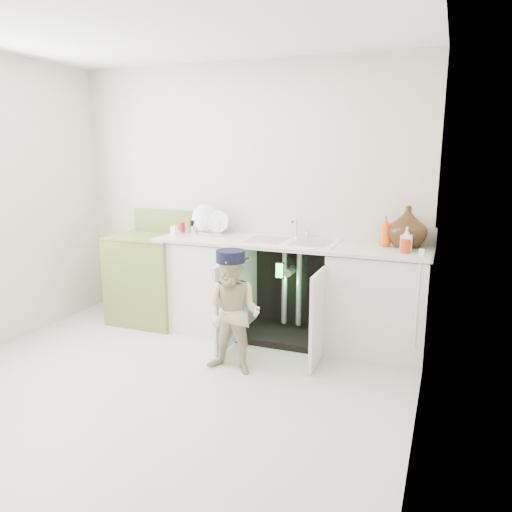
{
  "coord_description": "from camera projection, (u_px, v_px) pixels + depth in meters",
  "views": [
    {
      "loc": [
        1.86,
        -2.94,
        1.72
      ],
      "look_at": [
        0.43,
        0.7,
        0.86
      ],
      "focal_mm": 35.0,
      "sensor_mm": 36.0,
      "label": 1
    }
  ],
  "objects": [
    {
      "name": "ground",
      "position": [
        168.0,
        383.0,
        3.71
      ],
      "size": [
        3.5,
        3.5,
        0.0
      ],
      "primitive_type": "plane",
      "color": "#B8B3A2",
      "rests_on": "ground"
    },
    {
      "name": "repair_worker",
      "position": [
        233.0,
        312.0,
        3.81
      ],
      "size": [
        0.48,
        0.68,
        0.96
      ],
      "rotation": [
        0.0,
        0.0,
        -0.04
      ],
      "color": "beige",
      "rests_on": "ground"
    },
    {
      "name": "room_shell",
      "position": [
        161.0,
        217.0,
        3.44
      ],
      "size": [
        6.0,
        5.5,
        1.26
      ],
      "color": "beige",
      "rests_on": "ground"
    },
    {
      "name": "avocado_stove",
      "position": [
        152.0,
        276.0,
        5.0
      ],
      "size": [
        0.7,
        0.65,
        1.09
      ],
      "color": "olive",
      "rests_on": "ground"
    },
    {
      "name": "counter_run",
      "position": [
        293.0,
        288.0,
        4.5
      ],
      "size": [
        2.44,
        1.02,
        1.24
      ],
      "color": "silver",
      "rests_on": "ground"
    }
  ]
}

